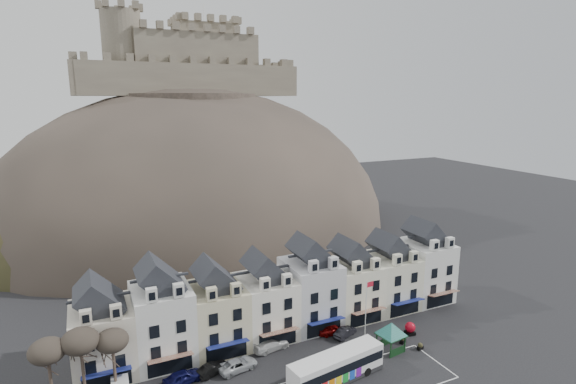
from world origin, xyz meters
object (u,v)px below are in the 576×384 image
Objects in this scene: car_maroon at (333,329)px; red_buoy at (410,328)px; car_black at (213,369)px; car_silver at (238,365)px; flagpole at (367,305)px; bus_shelter at (391,329)px; car_charcoal at (345,332)px; car_white at (271,344)px; car_navy at (183,377)px; bus at (337,366)px.

red_buoy is at bearing -103.56° from car_maroon.
car_silver reaches higher than car_black.
car_maroon is at bearing 144.08° from flagpole.
bus_shelter reaches higher than red_buoy.
car_charcoal is at bearing 158.61° from red_buoy.
car_silver is (-23.89, 2.10, -0.22)m from red_buoy.
car_white is at bearing 101.40° from car_maroon.
car_black is at bearing -98.39° from car_navy.
car_white is (5.29, 2.39, 0.04)m from car_silver.
car_charcoal is at bearing 113.86° from bus_shelter.
car_navy is at bearing 91.42° from car_white.
bus reaches higher than car_silver.
bus_shelter is 8.33m from car_maroon.
car_black is 1.07× the size of car_charcoal.
car_black is 18.43m from car_charcoal.
car_silver is 0.97× the size of car_white.
bus_shelter is 0.74× the size of flagpole.
car_black is (-21.79, 4.70, -2.34)m from bus_shelter.
car_white is (-18.61, 4.49, -0.18)m from red_buoy.
car_silver is at bearing 110.89° from car_maroon.
bus reaches higher than red_buoy.
car_navy is (-15.91, 6.87, -1.09)m from bus.
car_navy is at bearing 179.05° from flagpole.
bus_shelter reaches higher than car_black.
car_maroon is (4.89, 9.03, -1.13)m from bus.
red_buoy reaches higher than car_silver.
car_silver is at bearing 136.54° from bus.
car_silver is (-17.94, 0.21, -3.97)m from flagpole.
car_maroon is at bearing -102.51° from car_black.
car_silver is 1.26× the size of car_charcoal.
car_maroon reaches higher than car_white.
red_buoy is (14.38, 4.58, -0.97)m from bus.
bus_shelter is 6.78m from car_charcoal.
car_charcoal is (1.20, -1.21, -0.11)m from car_maroon.
car_navy is at bearing 75.64° from car_black.
car_navy reaches higher than car_maroon.
flagpole is 2.16× the size of car_charcoal.
bus_shelter is at bearing -120.94° from car_black.
bus_shelter is 15.37m from car_white.
car_charcoal is at bearing -106.66° from car_black.
car_white is 1.14× the size of car_maroon.
car_black is at bearing 174.50° from red_buoy.
red_buoy is 0.35× the size of car_white.
flagpole is 18.38m from car_silver.
car_white is (11.69, 2.19, -0.06)m from car_navy.
car_navy is at bearing 78.12° from car_silver.
flagpole is at bearing -103.75° from car_navy.
bus_shelter reaches higher than bus.
bus is 9.83m from bus_shelter.
red_buoy is at bearing -134.73° from car_charcoal.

